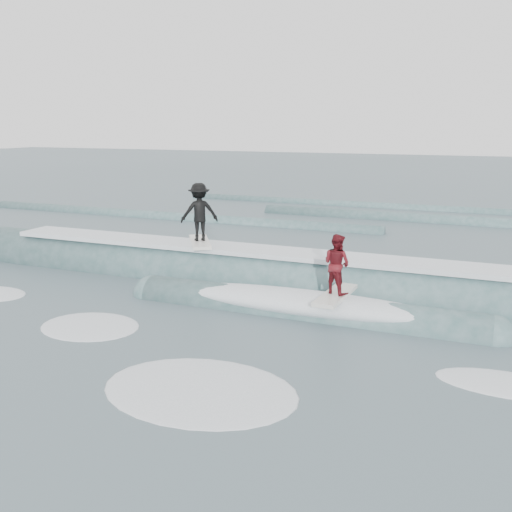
% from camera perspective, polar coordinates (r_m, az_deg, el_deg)
% --- Properties ---
extents(ground, '(160.00, 160.00, 0.00)m').
position_cam_1_polar(ground, '(13.29, -5.94, -7.92)').
color(ground, '#3C5258').
rests_on(ground, ground).
extents(breaking_wave, '(23.79, 3.79, 2.03)m').
position_cam_1_polar(breaking_wave, '(16.81, 1.78, -3.14)').
color(breaking_wave, '#365B5B').
rests_on(breaking_wave, ground).
extents(surfer_black, '(1.54, 1.98, 1.89)m').
position_cam_1_polar(surfer_black, '(17.76, -5.69, 4.18)').
color(surfer_black, white).
rests_on(surfer_black, ground).
extents(surfer_red, '(0.90, 2.03, 1.59)m').
position_cam_1_polar(surfer_red, '(14.14, 8.05, -1.26)').
color(surfer_red, silver).
rests_on(surfer_red, ground).
extents(whitewater, '(15.49, 6.45, 0.10)m').
position_cam_1_polar(whitewater, '(12.07, -10.34, -10.31)').
color(whitewater, white).
rests_on(whitewater, ground).
extents(far_swells, '(36.94, 8.65, 0.80)m').
position_cam_1_polar(far_swells, '(29.70, 8.99, 3.79)').
color(far_swells, '#365B5B').
rests_on(far_swells, ground).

